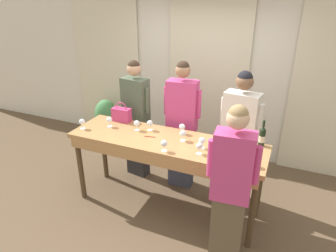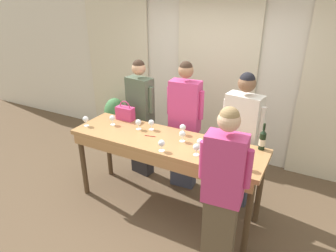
{
  "view_description": "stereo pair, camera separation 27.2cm",
  "coord_description": "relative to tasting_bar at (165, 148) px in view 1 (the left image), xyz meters",
  "views": [
    {
      "loc": [
        1.32,
        -2.98,
        2.66
      ],
      "look_at": [
        0.0,
        0.07,
        1.16
      ],
      "focal_mm": 32.0,
      "sensor_mm": 36.0,
      "label": 1
    },
    {
      "loc": [
        1.56,
        -2.86,
        2.66
      ],
      "look_at": [
        0.0,
        0.07,
        1.16
      ],
      "focal_mm": 32.0,
      "sensor_mm": 36.0,
      "label": 2
    }
  ],
  "objects": [
    {
      "name": "ground_plane",
      "position": [
        0.0,
        0.02,
        -0.9
      ],
      "size": [
        18.0,
        18.0,
        0.0
      ],
      "primitive_type": "plane",
      "color": "brown"
    },
    {
      "name": "wall_back",
      "position": [
        0.0,
        1.8,
        0.5
      ],
      "size": [
        12.0,
        0.06,
        2.8
      ],
      "color": "silver",
      "rests_on": "ground_plane"
    },
    {
      "name": "curtain_panel_left",
      "position": [
        -1.95,
        1.73,
        0.45
      ],
      "size": [
        1.33,
        0.03,
        2.69
      ],
      "color": "beige",
      "rests_on": "ground_plane"
    },
    {
      "name": "curtain_panel_center",
      "position": [
        0.0,
        1.73,
        0.45
      ],
      "size": [
        1.33,
        0.03,
        2.69
      ],
      "color": "beige",
      "rests_on": "ground_plane"
    },
    {
      "name": "tasting_bar",
      "position": [
        0.0,
        0.0,
        0.0
      ],
      "size": [
        2.43,
        0.7,
        1.01
      ],
      "color": "#B27F4C",
      "rests_on": "ground_plane"
    },
    {
      "name": "wine_bottle",
      "position": [
        1.09,
        0.32,
        0.23
      ],
      "size": [
        0.07,
        0.07,
        0.32
      ],
      "color": "black",
      "rests_on": "tasting_bar"
    },
    {
      "name": "handbag",
      "position": [
        -0.79,
        0.3,
        0.21
      ],
      "size": [
        0.26,
        0.12,
        0.28
      ],
      "color": "#C63870",
      "rests_on": "tasting_bar"
    },
    {
      "name": "wine_glass_front_left",
      "position": [
        0.2,
        0.07,
        0.2
      ],
      "size": [
        0.08,
        0.08,
        0.14
      ],
      "color": "white",
      "rests_on": "tasting_bar"
    },
    {
      "name": "wine_glass_front_mid",
      "position": [
        0.47,
        -0.01,
        0.2
      ],
      "size": [
        0.08,
        0.08,
        0.14
      ],
      "color": "white",
      "rests_on": "tasting_bar"
    },
    {
      "name": "wine_glass_front_right",
      "position": [
        -0.3,
        0.19,
        0.2
      ],
      "size": [
        0.08,
        0.08,
        0.14
      ],
      "color": "white",
      "rests_on": "tasting_bar"
    },
    {
      "name": "wine_glass_center_left",
      "position": [
        0.1,
        -0.25,
        0.2
      ],
      "size": [
        0.08,
        0.08,
        0.14
      ],
      "color": "white",
      "rests_on": "tasting_bar"
    },
    {
      "name": "wine_glass_center_mid",
      "position": [
        0.13,
        0.25,
        0.2
      ],
      "size": [
        0.08,
        0.08,
        0.14
      ],
      "color": "white",
      "rests_on": "tasting_bar"
    },
    {
      "name": "wine_glass_center_right",
      "position": [
        0.62,
        -0.0,
        0.2
      ],
      "size": [
        0.08,
        0.08,
        0.14
      ],
      "color": "white",
      "rests_on": "tasting_bar"
    },
    {
      "name": "wine_glass_back_left",
      "position": [
        -1.13,
        -0.12,
        0.2
      ],
      "size": [
        0.08,
        0.08,
        0.14
      ],
      "color": "white",
      "rests_on": "tasting_bar"
    },
    {
      "name": "wine_glass_back_mid",
      "position": [
        -0.45,
        0.12,
        0.2
      ],
      "size": [
        0.08,
        0.08,
        0.14
      ],
      "color": "white",
      "rests_on": "tasting_bar"
    },
    {
      "name": "wine_glass_back_right",
      "position": [
        0.48,
        -0.15,
        0.2
      ],
      "size": [
        0.08,
        0.08,
        0.14
      ],
      "color": "white",
      "rests_on": "tasting_bar"
    },
    {
      "name": "wine_glass_near_host",
      "position": [
        1.06,
        -0.18,
        0.2
      ],
      "size": [
        0.08,
        0.08,
        0.14
      ],
      "color": "white",
      "rests_on": "tasting_bar"
    },
    {
      "name": "wine_glass_by_bottle",
      "position": [
        0.94,
        -0.2,
        0.2
      ],
      "size": [
        0.08,
        0.08,
        0.14
      ],
      "color": "white",
      "rests_on": "tasting_bar"
    },
    {
      "name": "wine_glass_by_handbag",
      "position": [
        -0.84,
        0.07,
        0.2
      ],
      "size": [
        0.08,
        0.08,
        0.14
      ],
      "color": "white",
      "rests_on": "tasting_bar"
    },
    {
      "name": "pen",
      "position": [
        -0.21,
        0.01,
        0.11
      ],
      "size": [
        0.14,
        0.04,
        0.01
      ],
      "color": "maroon",
      "rests_on": "tasting_bar"
    },
    {
      "name": "guest_olive_jacket",
      "position": [
        -0.73,
        0.59,
        0.04
      ],
      "size": [
        0.5,
        0.26,
        1.8
      ],
      "color": "#28282D",
      "rests_on": "ground_plane"
    },
    {
      "name": "guest_pink_top",
      "position": [
        -0.01,
        0.59,
        0.06
      ],
      "size": [
        0.52,
        0.24,
        1.86
      ],
      "color": "#383D51",
      "rests_on": "ground_plane"
    },
    {
      "name": "guest_cream_sweater",
      "position": [
        0.78,
        0.59,
        0.04
      ],
      "size": [
        0.55,
        0.28,
        1.81
      ],
      "color": "#383D51",
      "rests_on": "ground_plane"
    },
    {
      "name": "host_pouring",
      "position": [
        0.94,
        -0.59,
        0.04
      ],
      "size": [
        0.48,
        0.25,
        1.8
      ],
      "color": "brown",
      "rests_on": "ground_plane"
    },
    {
      "name": "potted_plant",
      "position": [
        -1.83,
        1.38,
        -0.41
      ],
      "size": [
        0.41,
        0.41,
        0.83
      ],
      "color": "#4C4C51",
      "rests_on": "ground_plane"
    }
  ]
}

